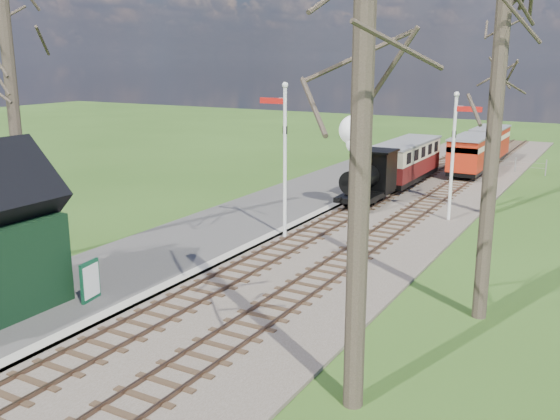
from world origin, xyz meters
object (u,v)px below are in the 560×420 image
at_px(red_carriage_b, 489,144).
at_px(bench, 33,294).
at_px(semaphore_near, 283,150).
at_px(coach, 406,160).
at_px(sign_board, 90,281).
at_px(semaphore_far, 455,147).
at_px(red_carriage_a, 470,155).
at_px(locomotive, 366,166).

xyz_separation_m(red_carriage_b, bench, (-5.97, -32.70, -0.81)).
xyz_separation_m(semaphore_near, coach, (0.77, 12.84, -2.13)).
height_order(coach, sign_board, coach).
height_order(semaphore_far, red_carriage_a, semaphore_far).
relative_size(semaphore_near, bench, 4.18).
relative_size(red_carriage_a, red_carriage_b, 1.00).
xyz_separation_m(semaphore_near, locomotive, (0.76, 6.78, -1.59)).
distance_m(red_carriage_b, sign_board, 31.93).
xyz_separation_m(locomotive, red_carriage_b, (2.61, 15.93, -0.63)).
bearing_deg(locomotive, bench, -101.33).
bearing_deg(red_carriage_a, sign_board, -100.63).
distance_m(coach, red_carriage_b, 10.21).
distance_m(semaphore_near, coach, 13.04).
bearing_deg(semaphore_near, coach, 86.57).
height_order(red_carriage_b, sign_board, red_carriage_b).
bearing_deg(semaphore_near, red_carriage_a, 78.93).
height_order(sign_board, bench, sign_board).
relative_size(semaphore_near, semaphore_far, 1.09).
xyz_separation_m(semaphore_far, red_carriage_a, (-1.77, 11.21, -1.95)).
relative_size(semaphore_far, red_carriage_b, 1.21).
bearing_deg(sign_board, locomotive, 81.71).
height_order(semaphore_near, sign_board, semaphore_near).
distance_m(coach, sign_board, 21.81).
relative_size(semaphore_near, red_carriage_a, 1.32).
xyz_separation_m(coach, red_carriage_a, (2.60, 4.37, -0.09)).
xyz_separation_m(coach, red_carriage_b, (2.60, 9.87, -0.09)).
xyz_separation_m(red_carriage_a, bench, (-5.97, -27.20, -0.81)).
xyz_separation_m(semaphore_near, bench, (-2.60, -9.99, -3.04)).
distance_m(locomotive, coach, 6.09).
height_order(semaphore_far, bench, semaphore_far).
xyz_separation_m(red_carriage_a, red_carriage_b, (0.00, 5.50, 0.00)).
bearing_deg(sign_board, red_carriage_a, 79.37).
distance_m(coach, red_carriage_a, 5.09).
distance_m(locomotive, red_carriage_b, 16.16).
xyz_separation_m(locomotive, bench, (-3.36, -16.77, -1.45)).
bearing_deg(semaphore_near, locomotive, 83.63).
distance_m(semaphore_far, bench, 17.98).
bearing_deg(locomotive, red_carriage_b, 80.69).
relative_size(coach, red_carriage_a, 1.49).
bearing_deg(locomotive, red_carriage_a, 75.94).
distance_m(locomotive, bench, 17.17).
distance_m(coach, bench, 23.10).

